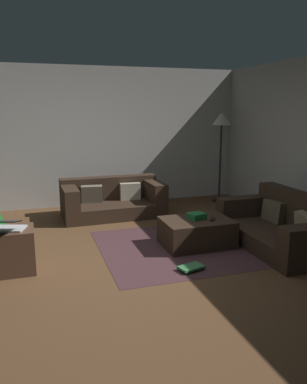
{
  "coord_description": "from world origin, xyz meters",
  "views": [
    {
      "loc": [
        -0.95,
        -4.2,
        1.83
      ],
      "look_at": [
        0.56,
        0.51,
        0.75
      ],
      "focal_mm": 35.86,
      "sensor_mm": 36.0,
      "label": 1
    }
  ],
  "objects_px": {
    "couch_left": "(112,200)",
    "book_stack": "(191,268)",
    "ottoman": "(197,232)",
    "corner_lamp": "(222,126)",
    "laptop": "(7,226)",
    "gift_box": "(197,216)",
    "side_table": "(11,251)",
    "couch_right": "(284,227)",
    "tv_remote": "(213,219)"
  },
  "relations": [
    {
      "from": "couch_left",
      "to": "book_stack",
      "type": "bearing_deg",
      "value": 96.82
    },
    {
      "from": "ottoman",
      "to": "corner_lamp",
      "type": "bearing_deg",
      "value": 56.09
    },
    {
      "from": "ottoman",
      "to": "laptop",
      "type": "distance_m",
      "value": 2.42
    },
    {
      "from": "gift_box",
      "to": "couch_left",
      "type": "bearing_deg",
      "value": 113.1
    },
    {
      "from": "side_table",
      "to": "corner_lamp",
      "type": "distance_m",
      "value": 4.68
    },
    {
      "from": "couch_left",
      "to": "gift_box",
      "type": "height_order",
      "value": "couch_left"
    },
    {
      "from": "gift_box",
      "to": "book_stack",
      "type": "height_order",
      "value": "gift_box"
    },
    {
      "from": "couch_left",
      "to": "couch_right",
      "type": "bearing_deg",
      "value": 128.8
    },
    {
      "from": "laptop",
      "to": "book_stack",
      "type": "relative_size",
      "value": 1.48
    },
    {
      "from": "laptop",
      "to": "corner_lamp",
      "type": "distance_m",
      "value": 4.65
    },
    {
      "from": "couch_left",
      "to": "couch_right",
      "type": "relative_size",
      "value": 0.99
    },
    {
      "from": "ottoman",
      "to": "tv_remote",
      "type": "bearing_deg",
      "value": -22.27
    },
    {
      "from": "side_table",
      "to": "book_stack",
      "type": "xyz_separation_m",
      "value": [
        1.96,
        -0.59,
        -0.22
      ]
    },
    {
      "from": "tv_remote",
      "to": "corner_lamp",
      "type": "xyz_separation_m",
      "value": [
        1.29,
        2.29,
        1.13
      ]
    },
    {
      "from": "couch_right",
      "to": "couch_left",
      "type": "bearing_deg",
      "value": 40.37
    },
    {
      "from": "ottoman",
      "to": "tv_remote",
      "type": "relative_size",
      "value": 5.77
    },
    {
      "from": "couch_right",
      "to": "gift_box",
      "type": "distance_m",
      "value": 1.19
    },
    {
      "from": "couch_right",
      "to": "corner_lamp",
      "type": "height_order",
      "value": "corner_lamp"
    },
    {
      "from": "couch_left",
      "to": "tv_remote",
      "type": "xyz_separation_m",
      "value": [
        0.97,
        -1.95,
        0.11
      ]
    },
    {
      "from": "ottoman",
      "to": "laptop",
      "type": "xyz_separation_m",
      "value": [
        -2.38,
        -0.2,
        0.38
      ]
    },
    {
      "from": "side_table",
      "to": "book_stack",
      "type": "height_order",
      "value": "side_table"
    },
    {
      "from": "tv_remote",
      "to": "corner_lamp",
      "type": "relative_size",
      "value": 0.09
    },
    {
      "from": "couch_right",
      "to": "book_stack",
      "type": "distance_m",
      "value": 1.58
    },
    {
      "from": "ottoman",
      "to": "book_stack",
      "type": "bearing_deg",
      "value": -118.47
    },
    {
      "from": "side_table",
      "to": "corner_lamp",
      "type": "relative_size",
      "value": 0.3
    },
    {
      "from": "ottoman",
      "to": "corner_lamp",
      "type": "height_order",
      "value": "corner_lamp"
    },
    {
      "from": "tv_remote",
      "to": "side_table",
      "type": "bearing_deg",
      "value": -145.56
    },
    {
      "from": "couch_right",
      "to": "tv_remote",
      "type": "relative_size",
      "value": 10.99
    },
    {
      "from": "corner_lamp",
      "to": "ottoman",
      "type": "bearing_deg",
      "value": -123.91
    },
    {
      "from": "gift_box",
      "to": "corner_lamp",
      "type": "bearing_deg",
      "value": 55.95
    },
    {
      "from": "couch_right",
      "to": "gift_box",
      "type": "xyz_separation_m",
      "value": [
        -1.11,
        0.41,
        0.14
      ]
    },
    {
      "from": "side_table",
      "to": "laptop",
      "type": "height_order",
      "value": "laptop"
    },
    {
      "from": "gift_box",
      "to": "couch_right",
      "type": "bearing_deg",
      "value": -20.15
    },
    {
      "from": "couch_left",
      "to": "corner_lamp",
      "type": "bearing_deg",
      "value": -172.95
    },
    {
      "from": "gift_box",
      "to": "laptop",
      "type": "bearing_deg",
      "value": -174.43
    },
    {
      "from": "tv_remote",
      "to": "laptop",
      "type": "relative_size",
      "value": 0.33
    },
    {
      "from": "couch_right",
      "to": "side_table",
      "type": "distance_m",
      "value": 3.49
    },
    {
      "from": "couch_right",
      "to": "ottoman",
      "type": "bearing_deg",
      "value": 71.65
    },
    {
      "from": "couch_right",
      "to": "side_table",
      "type": "bearing_deg",
      "value": 86.54
    },
    {
      "from": "ottoman",
      "to": "corner_lamp",
      "type": "relative_size",
      "value": 0.53
    },
    {
      "from": "ottoman",
      "to": "tv_remote",
      "type": "height_order",
      "value": "tv_remote"
    },
    {
      "from": "couch_right",
      "to": "laptop",
      "type": "xyz_separation_m",
      "value": [
        -3.5,
        0.17,
        0.3
      ]
    },
    {
      "from": "couch_right",
      "to": "gift_box",
      "type": "height_order",
      "value": "couch_right"
    },
    {
      "from": "gift_box",
      "to": "laptop",
      "type": "height_order",
      "value": "laptop"
    },
    {
      "from": "tv_remote",
      "to": "laptop",
      "type": "height_order",
      "value": "laptop"
    },
    {
      "from": "ottoman",
      "to": "tv_remote",
      "type": "xyz_separation_m",
      "value": [
        0.2,
        -0.08,
        0.19
      ]
    },
    {
      "from": "ottoman",
      "to": "book_stack",
      "type": "xyz_separation_m",
      "value": [
        -0.4,
        -0.74,
        -0.15
      ]
    },
    {
      "from": "ottoman",
      "to": "laptop",
      "type": "height_order",
      "value": "laptop"
    },
    {
      "from": "gift_box",
      "to": "side_table",
      "type": "relative_size",
      "value": 0.4
    },
    {
      "from": "gift_box",
      "to": "laptop",
      "type": "xyz_separation_m",
      "value": [
        -2.39,
        -0.23,
        0.16
      ]
    }
  ]
}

